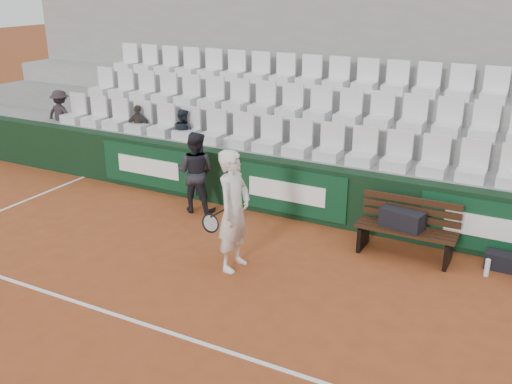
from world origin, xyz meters
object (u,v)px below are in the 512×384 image
at_px(bench_left, 405,242).
at_px(sports_bag_ground, 500,261).
at_px(ball_kid, 196,172).
at_px(tennis_player, 234,211).
at_px(water_bottle_near, 362,233).
at_px(water_bottle_far, 487,268).
at_px(spectator_c, 182,112).
at_px(spectator_b, 138,107).
at_px(spectator_a, 59,95).
at_px(sports_bag_left, 402,219).

relative_size(bench_left, sports_bag_ground, 3.61).
xyz_separation_m(sports_bag_ground, ball_kid, (-5.17, -0.16, 0.62)).
bearing_deg(tennis_player, water_bottle_near, 51.72).
bearing_deg(ball_kid, water_bottle_near, 173.09).
xyz_separation_m(water_bottle_far, spectator_c, (-6.03, 1.24, 1.39)).
xyz_separation_m(water_bottle_near, spectator_b, (-5.19, 0.91, 1.38)).
bearing_deg(bench_left, spectator_a, 171.92).
bearing_deg(water_bottle_far, water_bottle_near, 170.47).
xyz_separation_m(water_bottle_near, ball_kid, (-3.09, -0.17, 0.62)).
bearing_deg(spectator_b, water_bottle_far, 158.30).
xyz_separation_m(sports_bag_left, ball_kid, (-3.74, 0.05, 0.15)).
relative_size(water_bottle_near, spectator_c, 0.24).
bearing_deg(tennis_player, spectator_b, 144.88).
bearing_deg(sports_bag_left, water_bottle_far, -4.46).
relative_size(bench_left, sports_bag_left, 2.31).
bearing_deg(water_bottle_far, spectator_b, 170.14).
xyz_separation_m(tennis_player, spectator_b, (-3.80, 2.67, 0.61)).
xyz_separation_m(water_bottle_far, ball_kid, (-5.03, 0.15, 0.61)).
height_order(sports_bag_left, ball_kid, ball_kid).
bearing_deg(water_bottle_far, ball_kid, 178.26).
bearing_deg(water_bottle_near, tennis_player, -128.28).
relative_size(water_bottle_far, spectator_c, 0.25).
bearing_deg(sports_bag_left, spectator_c, 166.48).
xyz_separation_m(bench_left, spectator_a, (-8.13, 1.16, 1.34)).
relative_size(water_bottle_near, tennis_player, 0.14).
distance_m(tennis_player, spectator_c, 3.85).
distance_m(water_bottle_near, spectator_c, 4.41).
bearing_deg(bench_left, sports_bag_ground, 9.63).
bearing_deg(bench_left, spectator_c, 166.52).
distance_m(bench_left, spectator_a, 8.32).
relative_size(sports_bag_left, spectator_b, 0.65).
height_order(water_bottle_near, spectator_a, spectator_a).
xyz_separation_m(water_bottle_near, tennis_player, (-1.39, -1.76, 0.77)).
distance_m(spectator_b, spectator_c, 1.11).
distance_m(sports_bag_left, sports_bag_ground, 1.52).
bearing_deg(water_bottle_near, spectator_c, 167.39).
bearing_deg(sports_bag_left, ball_kid, 179.20).
relative_size(water_bottle_near, spectator_b, 0.24).
bearing_deg(ball_kid, water_bottle_far, 168.13).
height_order(water_bottle_far, spectator_a, spectator_a).
bearing_deg(bench_left, spectator_b, 168.97).
xyz_separation_m(bench_left, sports_bag_left, (-0.08, 0.02, 0.36)).
xyz_separation_m(water_bottle_far, spectator_a, (-9.34, 1.24, 1.43)).
distance_m(spectator_a, spectator_b, 2.21).
bearing_deg(spectator_a, spectator_b, 174.79).
height_order(sports_bag_ground, ball_kid, ball_kid).
bearing_deg(spectator_b, bench_left, 157.13).
distance_m(water_bottle_far, spectator_a, 9.53).
height_order(water_bottle_far, tennis_player, tennis_player).
height_order(tennis_player, spectator_a, spectator_a).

